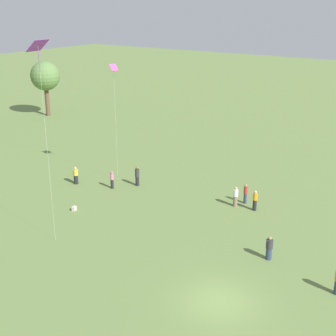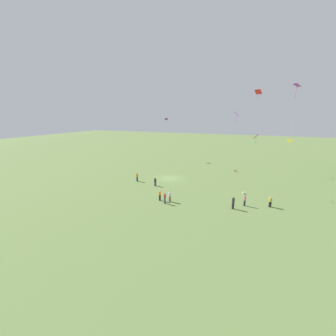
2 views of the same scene
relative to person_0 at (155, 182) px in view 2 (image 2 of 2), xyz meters
name	(u,v)px [view 2 (image 2 of 2)]	position (x,y,z in m)	size (l,w,h in m)	color
ground_plane	(169,178)	(-6.00, 0.48, -0.82)	(240.00, 240.00, 0.00)	olive
person_0	(155,182)	(0.00, 0.00, 0.00)	(0.66, 0.66, 1.68)	#333D5B
person_1	(137,177)	(-1.44, -4.87, 0.10)	(0.51, 0.51, 1.85)	#333D5B
person_2	(270,202)	(2.65, 20.36, -0.01)	(0.60, 0.60, 1.67)	#232328
person_3	(245,201)	(3.69, 16.80, 0.03)	(0.45, 0.45, 1.67)	#232328
person_4	(160,195)	(6.62, 3.99, 0.05)	(0.50, 0.50, 1.74)	#232328
person_5	(165,198)	(7.48, 5.25, 0.06)	(0.45, 0.45, 1.72)	#333D5B
person_6	(170,196)	(6.44, 5.67, 0.05)	(0.52, 0.52, 1.75)	#847056
person_7	(233,203)	(5.53, 15.31, 0.11)	(0.51, 0.51, 1.87)	#232328
kite_0	(256,141)	(5.48, 17.62, 9.29)	(0.80, 0.65, 10.99)	#E54C99
kite_1	(236,116)	(-6.18, 13.72, 12.45)	(1.22, 0.99, 14.04)	purple
kite_2	(296,90)	(-8.43, 23.12, 16.85)	(1.44, 1.39, 18.74)	purple
kite_3	(166,121)	(-27.41, -9.22, 10.88)	(1.06, 1.14, 12.52)	purple
kite_4	(289,142)	(-20.71, 24.35, 6.55)	(0.91, 1.01, 7.92)	yellow
kite_5	(258,95)	(-14.44, 16.88, 16.70)	(1.39, 1.55, 18.53)	red
dog_0	(235,170)	(-17.43, 13.15, -0.47)	(0.67, 0.79, 0.53)	tan
picnic_bag_0	(244,193)	(-1.73, 16.27, -0.65)	(0.48, 0.37, 0.35)	beige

